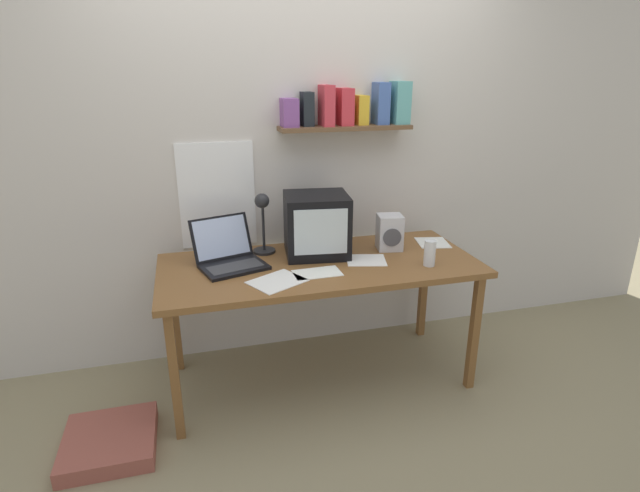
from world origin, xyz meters
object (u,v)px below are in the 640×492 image
(printed_handout, at_px, (433,243))
(loose_paper_near_monitor, at_px, (317,273))
(corner_desk, at_px, (320,272))
(loose_paper_near_laptop, at_px, (366,260))
(juice_glass, at_px, (430,254))
(crt_monitor, at_px, (317,225))
(space_heater, at_px, (390,232))
(floor_cushion, at_px, (110,442))
(open_notebook, at_px, (277,281))
(desk_lamp, at_px, (263,217))
(laptop, at_px, (228,254))

(printed_handout, bearing_deg, loose_paper_near_monitor, -160.83)
(corner_desk, bearing_deg, loose_paper_near_laptop, -7.83)
(juice_glass, bearing_deg, corner_desk, 161.10)
(corner_desk, relative_size, loose_paper_near_laptop, 6.88)
(juice_glass, bearing_deg, loose_paper_near_laptop, 152.73)
(crt_monitor, height_order, loose_paper_near_laptop, crt_monitor)
(space_heater, bearing_deg, floor_cushion, -155.58)
(open_notebook, height_order, floor_cushion, open_notebook)
(desk_lamp, height_order, space_heater, desk_lamp)
(printed_handout, bearing_deg, space_heater, -174.85)
(open_notebook, bearing_deg, laptop, 124.98)
(loose_paper_near_laptop, xyz_separation_m, loose_paper_near_monitor, (-0.32, -0.11, -0.00))
(juice_glass, height_order, open_notebook, juice_glass)
(juice_glass, distance_m, open_notebook, 0.86)
(loose_paper_near_laptop, bearing_deg, laptop, 169.31)
(printed_handout, height_order, loose_paper_near_monitor, same)
(crt_monitor, relative_size, loose_paper_near_monitor, 1.55)
(corner_desk, distance_m, space_heater, 0.50)
(desk_lamp, bearing_deg, open_notebook, -79.18)
(space_heater, relative_size, loose_paper_near_laptop, 0.82)
(crt_monitor, height_order, desk_lamp, desk_lamp)
(corner_desk, distance_m, desk_lamp, 0.46)
(crt_monitor, bearing_deg, juice_glass, -24.63)
(crt_monitor, xyz_separation_m, laptop, (-0.52, -0.04, -0.12))
(crt_monitor, relative_size, space_heater, 1.88)
(floor_cushion, bearing_deg, space_heater, 15.00)
(space_heater, relative_size, floor_cushion, 0.49)
(laptop, distance_m, space_heater, 0.96)
(floor_cushion, bearing_deg, desk_lamp, 31.69)
(desk_lamp, xyz_separation_m, floor_cushion, (-0.88, -0.55, -0.94))
(desk_lamp, xyz_separation_m, open_notebook, (-0.00, -0.42, -0.22))
(space_heater, relative_size, loose_paper_near_monitor, 0.82)
(crt_monitor, distance_m, floor_cushion, 1.55)
(open_notebook, distance_m, loose_paper_near_monitor, 0.23)
(loose_paper_near_laptop, height_order, loose_paper_near_monitor, same)
(space_heater, bearing_deg, crt_monitor, -174.99)
(space_heater, distance_m, printed_handout, 0.33)
(corner_desk, xyz_separation_m, loose_paper_near_monitor, (-0.06, -0.15, 0.06))
(laptop, relative_size, loose_paper_near_monitor, 1.64)
(corner_desk, distance_m, loose_paper_near_laptop, 0.27)
(corner_desk, xyz_separation_m, juice_glass, (0.57, -0.20, 0.12))
(space_heater, height_order, loose_paper_near_monitor, space_heater)
(desk_lamp, bearing_deg, juice_glass, -15.18)
(printed_handout, bearing_deg, juice_glass, -120.20)
(desk_lamp, xyz_separation_m, loose_paper_near_laptop, (0.54, -0.26, -0.22))
(juice_glass, relative_size, loose_paper_near_monitor, 0.57)
(juice_glass, height_order, floor_cushion, juice_glass)
(laptop, bearing_deg, printed_handout, -15.09)
(crt_monitor, distance_m, desk_lamp, 0.31)
(space_heater, bearing_deg, juice_glass, -60.91)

